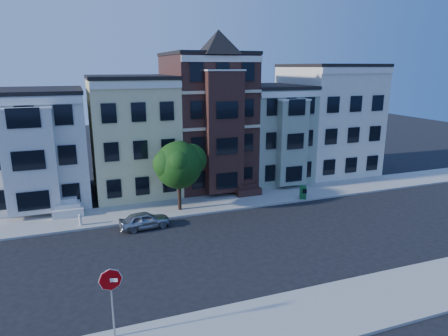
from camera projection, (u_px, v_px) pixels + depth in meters
name	position (u px, v px, depth m)	size (l,w,h in m)	color
ground	(275.00, 240.00, 26.18)	(120.00, 120.00, 0.00)	black
far_sidewalk	(231.00, 201.00, 33.43)	(60.00, 4.00, 0.15)	#9E9B93
near_sidewalk	(354.00, 305.00, 18.89)	(60.00, 4.00, 0.15)	#9E9B93
house_white	(35.00, 147.00, 33.19)	(8.00, 9.00, 9.00)	silver
house_yellow	(132.00, 136.00, 35.77)	(7.00, 9.00, 10.00)	beige
house_brown	(206.00, 121.00, 37.88)	(7.00, 9.00, 12.00)	#391D19
house_green	(268.00, 133.00, 40.44)	(6.00, 9.00, 9.00)	#92A08A
house_cream	(327.00, 120.00, 42.55)	(8.00, 9.00, 11.00)	silver
street_tree	(179.00, 168.00, 30.49)	(5.74, 5.74, 6.68)	#205316
parked_car	(145.00, 220.00, 27.92)	(1.41, 3.51, 1.20)	#A9ACB0
newspaper_box	(303.00, 192.00, 33.70)	(0.51, 0.46, 1.14)	#17602C
fire_hydrant	(80.00, 221.00, 28.13)	(0.23, 0.23, 0.65)	silver
stop_sign	(112.00, 299.00, 16.13)	(0.96, 0.13, 3.50)	#A40005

